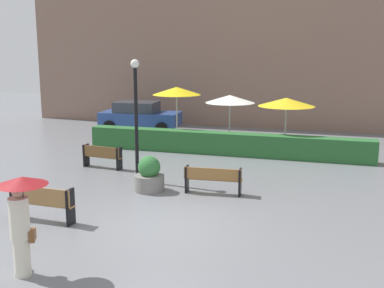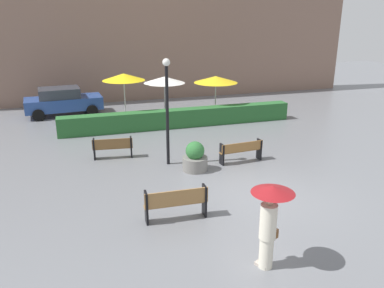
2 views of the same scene
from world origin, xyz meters
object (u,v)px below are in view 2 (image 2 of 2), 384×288
object	(u,v)px
bench_mid_center	(241,150)
lamp_post	(167,102)
bench_far_left	(113,147)
patio_umbrella_yellow_far	(216,79)
pedestrian_with_umbrella	(270,216)
parked_car	(63,101)
planter_pot	(195,158)
bench_near_left	(176,202)
patio_umbrella_white	(164,80)
patio_umbrella_yellow	(124,77)

from	to	relation	value
bench_mid_center	lamp_post	bearing A→B (deg)	166.87
bench_far_left	patio_umbrella_yellow_far	xyz separation A→B (m)	(6.14, 4.79, 1.65)
bench_far_left	pedestrian_with_umbrella	size ratio (longest dim) A/B	0.80
pedestrian_with_umbrella	lamp_post	xyz separation A→B (m)	(-0.62, 6.89, 1.16)
lamp_post	parked_car	world-z (taller)	lamp_post
planter_pot	pedestrian_with_umbrella	bearing A→B (deg)	-91.65
bench_near_left	planter_pot	distance (m)	3.70
lamp_post	patio_umbrella_yellow_far	size ratio (longest dim) A/B	1.70
bench_near_left	lamp_post	bearing A→B (deg)	79.22
parked_car	bench_near_left	bearing A→B (deg)	-77.08
patio_umbrella_white	patio_umbrella_yellow	bearing A→B (deg)	-161.93
patio_umbrella_white	parked_car	size ratio (longest dim) A/B	0.53
bench_mid_center	lamp_post	size ratio (longest dim) A/B	0.44
bench_mid_center	pedestrian_with_umbrella	xyz separation A→B (m)	(-2.14, -6.24, 0.79)
patio_umbrella_yellow	patio_umbrella_yellow_far	size ratio (longest dim) A/B	1.12
patio_umbrella_yellow	patio_umbrella_yellow_far	distance (m)	4.94
patio_umbrella_yellow	bench_far_left	bearing A→B (deg)	-103.64
bench_mid_center	planter_pot	xyz separation A→B (m)	(-1.97, -0.25, -0.03)
bench_far_left	lamp_post	xyz separation A→B (m)	(1.96, -1.25, 1.96)
pedestrian_with_umbrella	patio_umbrella_yellow	bearing A→B (deg)	95.99
pedestrian_with_umbrella	patio_umbrella_white	world-z (taller)	patio_umbrella_white
planter_pot	lamp_post	world-z (taller)	lamp_post
bench_mid_center	parked_car	world-z (taller)	parked_car
pedestrian_with_umbrella	lamp_post	world-z (taller)	lamp_post
bench_far_left	lamp_post	world-z (taller)	lamp_post
patio_umbrella_white	bench_far_left	bearing A→B (deg)	-121.40
bench_near_left	bench_mid_center	bearing A→B (deg)	45.10
patio_umbrella_white	bench_mid_center	bearing A→B (deg)	-80.86
bench_far_left	patio_umbrella_white	distance (m)	6.92
planter_pot	parked_car	size ratio (longest dim) A/B	0.26
bench_far_left	patio_umbrella_yellow	size ratio (longest dim) A/B	0.60
bench_far_left	lamp_post	size ratio (longest dim) A/B	0.40
bench_mid_center	pedestrian_with_umbrella	size ratio (longest dim) A/B	0.89
bench_near_left	patio_umbrella_yellow	size ratio (longest dim) A/B	0.68
bench_mid_center	bench_far_left	bearing A→B (deg)	158.14
bench_far_left	patio_umbrella_yellow_far	distance (m)	7.96
bench_near_left	bench_mid_center	xyz separation A→B (m)	(3.57, 3.59, -0.06)
bench_near_left	patio_umbrella_white	xyz separation A→B (m)	(2.35, 11.23, 1.55)
bench_near_left	planter_pot	world-z (taller)	planter_pot
bench_near_left	pedestrian_with_umbrella	bearing A→B (deg)	-61.70
bench_far_left	patio_umbrella_yellow	world-z (taller)	patio_umbrella_yellow
patio_umbrella_white	parked_car	bearing A→B (deg)	157.51
planter_pot	lamp_post	xyz separation A→B (m)	(-0.80, 0.90, 1.98)
patio_umbrella_white	patio_umbrella_yellow_far	world-z (taller)	patio_umbrella_yellow_far
bench_mid_center	patio_umbrella_white	size ratio (longest dim) A/B	0.78
pedestrian_with_umbrella	planter_pot	xyz separation A→B (m)	(0.17, 5.99, -0.82)
pedestrian_with_umbrella	lamp_post	bearing A→B (deg)	95.18
planter_pot	bench_mid_center	bearing A→B (deg)	7.34
bench_mid_center	patio_umbrella_white	xyz separation A→B (m)	(-1.23, 7.64, 1.60)
bench_mid_center	parked_car	size ratio (longest dim) A/B	0.41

